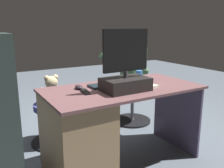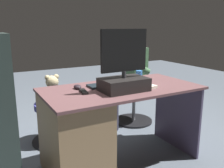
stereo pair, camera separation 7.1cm
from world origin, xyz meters
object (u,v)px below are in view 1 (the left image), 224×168
(keyboard, at_px, (111,84))
(person, at_px, (128,72))
(monitor, at_px, (125,75))
(computer_mouse, at_px, (79,87))
(visitor_chair, at_px, (132,103))
(desk, at_px, (86,132))
(tv_remote, at_px, (85,92))
(cup, at_px, (139,75))
(teddy_bear, at_px, (52,91))
(office_chair_teddy, at_px, (54,120))

(keyboard, distance_m, person, 0.93)
(monitor, height_order, person, monitor)
(computer_mouse, xyz_separation_m, visitor_chair, (-1.03, -0.64, -0.49))
(visitor_chair, distance_m, person, 0.44)
(person, bearing_deg, desk, 39.22)
(visitor_chair, height_order, person, person)
(tv_remote, xyz_separation_m, visitor_chair, (-1.03, -0.78, -0.48))
(person, bearing_deg, cup, 65.16)
(keyboard, distance_m, cup, 0.38)
(desk, height_order, person, person)
(monitor, bearing_deg, keyboard, -87.93)
(cup, relative_size, visitor_chair, 0.19)
(monitor, height_order, teddy_bear, monitor)
(monitor, height_order, visitor_chair, monitor)
(office_chair_teddy, distance_m, teddy_bear, 0.33)
(tv_remote, relative_size, office_chair_teddy, 0.30)
(cup, distance_m, teddy_bear, 0.94)
(tv_remote, bearing_deg, computer_mouse, -81.41)
(desk, relative_size, person, 1.16)
(monitor, distance_m, office_chair_teddy, 1.09)
(monitor, relative_size, keyboard, 1.21)
(computer_mouse, height_order, visitor_chair, computer_mouse)
(cup, bearing_deg, tv_remote, 14.87)
(keyboard, xyz_separation_m, visitor_chair, (-0.72, -0.67, -0.48))
(cup, bearing_deg, keyboard, 10.63)
(office_chair_teddy, height_order, teddy_bear, teddy_bear)
(desk, xyz_separation_m, cup, (-0.68, -0.18, 0.39))
(computer_mouse, height_order, person, person)
(monitor, distance_m, keyboard, 0.25)
(person, bearing_deg, tv_remote, 39.15)
(desk, relative_size, keyboard, 3.30)
(cup, height_order, office_chair_teddy, cup)
(desk, height_order, computer_mouse, computer_mouse)
(desk, relative_size, monitor, 2.73)
(visitor_chair, bearing_deg, cup, 59.29)
(visitor_chair, bearing_deg, teddy_bear, 2.36)
(cup, height_order, visitor_chair, cup)
(office_chair_teddy, distance_m, visitor_chair, 1.09)
(monitor, distance_m, person, 1.10)
(monitor, bearing_deg, person, -125.70)
(computer_mouse, relative_size, tv_remote, 0.64)
(computer_mouse, relative_size, teddy_bear, 0.31)
(tv_remote, relative_size, teddy_bear, 0.48)
(office_chair_teddy, xyz_separation_m, person, (-1.01, -0.05, 0.43))
(teddy_bear, distance_m, visitor_chair, 1.14)
(tv_remote, distance_m, person, 1.23)
(desk, bearing_deg, tv_remote, -128.67)
(cup, bearing_deg, monitor, 38.73)
(office_chair_teddy, bearing_deg, computer_mouse, 95.92)
(keyboard, height_order, teddy_bear, teddy_bear)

